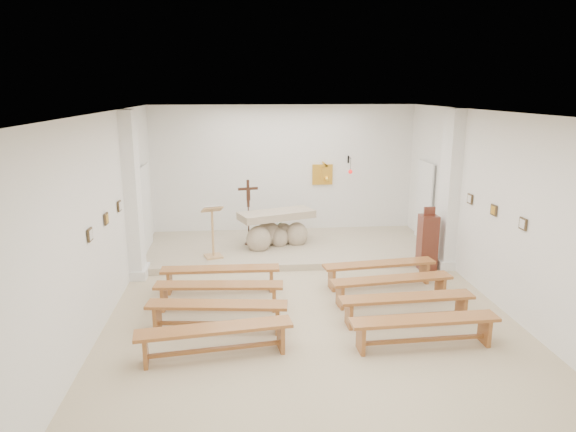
{
  "coord_description": "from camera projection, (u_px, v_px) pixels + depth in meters",
  "views": [
    {
      "loc": [
        -1.17,
        -8.58,
        3.87
      ],
      "look_at": [
        -0.2,
        1.6,
        1.35
      ],
      "focal_mm": 32.0,
      "sensor_mm": 36.0,
      "label": 1
    }
  ],
  "objects": [
    {
      "name": "bench_right_second",
      "position": [
        392.0,
        284.0,
        9.52
      ],
      "size": [
        2.33,
        0.62,
        0.49
      ],
      "rotation": [
        0.0,
        0.0,
        0.11
      ],
      "color": "#96572B",
      "rests_on": "ground"
    },
    {
      "name": "station_frame_left_front",
      "position": [
        90.0,
        235.0,
        7.83
      ],
      "size": [
        0.03,
        0.2,
        0.2
      ],
      "primitive_type": "cube",
      "color": "#42311D",
      "rests_on": "wall_left"
    },
    {
      "name": "bench_left_second",
      "position": [
        219.0,
        290.0,
        9.22
      ],
      "size": [
        2.33,
        0.57,
        0.49
      ],
      "rotation": [
        0.0,
        0.0,
        -0.09
      ],
      "color": "#96572B",
      "rests_on": "ground"
    },
    {
      "name": "bench_right_third",
      "position": [
        406.0,
        303.0,
        8.68
      ],
      "size": [
        2.32,
        0.47,
        0.49
      ],
      "rotation": [
        0.0,
        0.0,
        0.04
      ],
      "color": "#96572B",
      "rests_on": "ground"
    },
    {
      "name": "potted_plant",
      "position": [
        274.0,
        228.0,
        13.27
      ],
      "size": [
        0.54,
        0.51,
        0.48
      ],
      "primitive_type": "imported",
      "rotation": [
        0.0,
        0.0,
        0.38
      ],
      "color": "#2A5722",
      "rests_on": "sanctuary_platform"
    },
    {
      "name": "ground",
      "position": [
        307.0,
        309.0,
        9.33
      ],
      "size": [
        7.0,
        10.0,
        0.0
      ],
      "primitive_type": "cube",
      "color": "#C5B48E",
      "rests_on": "ground"
    },
    {
      "name": "ceiling",
      "position": [
        309.0,
        113.0,
        8.49
      ],
      "size": [
        7.0,
        10.0,
        0.02
      ],
      "primitive_type": "cube",
      "color": "silver",
      "rests_on": "wall_back"
    },
    {
      "name": "station_frame_right_mid",
      "position": [
        494.0,
        210.0,
        9.43
      ],
      "size": [
        0.03,
        0.2,
        0.2
      ],
      "primitive_type": "cube",
      "color": "#42311D",
      "rests_on": "wall_right"
    },
    {
      "name": "crucifix_stand",
      "position": [
        248.0,
        207.0,
        12.49
      ],
      "size": [
        0.49,
        0.21,
        1.62
      ],
      "rotation": [
        0.0,
        0.0,
        0.19
      ],
      "color": "#3A1F12",
      "rests_on": "sanctuary_platform"
    },
    {
      "name": "bench_right_fourth",
      "position": [
        424.0,
        325.0,
        7.84
      ],
      "size": [
        2.32,
        0.45,
        0.49
      ],
      "rotation": [
        0.0,
        0.0,
        0.04
      ],
      "color": "#96572B",
      "rests_on": "ground"
    },
    {
      "name": "station_frame_right_rear",
      "position": [
        470.0,
        199.0,
        10.39
      ],
      "size": [
        0.03,
        0.2,
        0.2
      ],
      "primitive_type": "cube",
      "color": "#42311D",
      "rests_on": "wall_right"
    },
    {
      "name": "donation_pedestal",
      "position": [
        427.0,
        242.0,
        11.28
      ],
      "size": [
        0.38,
        0.38,
        1.41
      ],
      "rotation": [
        0.0,
        0.0,
        -0.01
      ],
      "color": "#552118",
      "rests_on": "ground"
    },
    {
      "name": "wall_left",
      "position": [
        102.0,
        220.0,
        8.59
      ],
      "size": [
        0.02,
        10.0,
        3.5
      ],
      "primitive_type": "cube",
      "color": "white",
      "rests_on": "ground"
    },
    {
      "name": "station_frame_left_mid",
      "position": [
        106.0,
        219.0,
        8.79
      ],
      "size": [
        0.03,
        0.2,
        0.2
      ],
      "primitive_type": "cube",
      "color": "#42311D",
      "rests_on": "wall_left"
    },
    {
      "name": "bench_left_third",
      "position": [
        217.0,
        310.0,
        8.39
      ],
      "size": [
        2.33,
        0.64,
        0.49
      ],
      "rotation": [
        0.0,
        0.0,
        -0.12
      ],
      "color": "#96572B",
      "rests_on": "ground"
    },
    {
      "name": "radiator_left",
      "position": [
        141.0,
        254.0,
        11.56
      ],
      "size": [
        0.1,
        0.85,
        0.52
      ],
      "primitive_type": "cube",
      "color": "silver",
      "rests_on": "ground"
    },
    {
      "name": "bench_right_front",
      "position": [
        379.0,
        268.0,
        10.35
      ],
      "size": [
        2.33,
        0.63,
        0.49
      ],
      "rotation": [
        0.0,
        0.0,
        0.11
      ],
      "color": "#96572B",
      "rests_on": "ground"
    },
    {
      "name": "sanctuary_platform",
      "position": [
        289.0,
        247.0,
        12.69
      ],
      "size": [
        6.98,
        3.0,
        0.15
      ],
      "primitive_type": "cube",
      "color": "tan",
      "rests_on": "ground"
    },
    {
      "name": "station_frame_right_front",
      "position": [
        523.0,
        224.0,
        8.46
      ],
      "size": [
        0.03,
        0.2,
        0.2
      ],
      "primitive_type": "cube",
      "color": "#42311D",
      "rests_on": "wall_right"
    },
    {
      "name": "pilaster_right",
      "position": [
        450.0,
        190.0,
        11.15
      ],
      "size": [
        0.26,
        0.55,
        3.5
      ],
      "primitive_type": "cube",
      "color": "white",
      "rests_on": "ground"
    },
    {
      "name": "lectern",
      "position": [
        213.0,
        231.0,
        11.57
      ],
      "size": [
        0.52,
        0.48,
        1.24
      ],
      "rotation": [
        0.0,
        0.0,
        0.3
      ],
      "color": "tan",
      "rests_on": "sanctuary_platform"
    },
    {
      "name": "pilaster_left",
      "position": [
        133.0,
        196.0,
        10.53
      ],
      "size": [
        0.26,
        0.55,
        3.5
      ],
      "primitive_type": "cube",
      "color": "white",
      "rests_on": "ground"
    },
    {
      "name": "bench_left_fourth",
      "position": [
        215.0,
        335.0,
        7.55
      ],
      "size": [
        2.33,
        0.66,
        0.49
      ],
      "rotation": [
        0.0,
        0.0,
        0.13
      ],
      "color": "#96572B",
      "rests_on": "ground"
    },
    {
      "name": "wall_back",
      "position": [
        284.0,
        171.0,
        13.73
      ],
      "size": [
        7.0,
        0.02,
        3.5
      ],
      "primitive_type": "cube",
      "color": "white",
      "rests_on": "ground"
    },
    {
      "name": "bench_left_front",
      "position": [
        221.0,
        274.0,
        10.06
      ],
      "size": [
        2.31,
        0.42,
        0.49
      ],
      "rotation": [
        0.0,
        0.0,
        -0.02
      ],
      "color": "#96572B",
      "rests_on": "ground"
    },
    {
      "name": "sanctuary_lamp",
      "position": [
        350.0,
        170.0,
        13.61
      ],
      "size": [
        0.11,
        0.36,
        0.44
      ],
      "color": "black",
      "rests_on": "wall_back"
    },
    {
      "name": "gold_wall_relief",
      "position": [
        322.0,
        175.0,
        13.82
      ],
      "size": [
        0.55,
        0.04,
        0.55
      ],
      "primitive_type": "cube",
      "color": "gold",
      "rests_on": "wall_back"
    },
    {
      "name": "radiator_right",
      "position": [
        436.0,
        246.0,
        12.19
      ],
      "size": [
        0.1,
        0.85,
        0.52
      ],
      "primitive_type": "cube",
      "color": "silver",
      "rests_on": "ground"
    },
    {
      "name": "station_frame_left_rear",
      "position": [
        119.0,
        206.0,
        9.76
      ],
      "size": [
        0.03,
        0.2,
        0.2
      ],
      "primitive_type": "cube",
      "color": "#42311D",
      "rests_on": "wall_left"
    },
    {
      "name": "wall_right",
      "position": [
        500.0,
        211.0,
        9.23
      ],
      "size": [
        0.02,
        10.0,
        3.5
      ],
      "primitive_type": "cube",
      "color": "white",
      "rests_on": "ground"
    },
    {
      "name": "altar",
      "position": [
        276.0,
        231.0,
        12.55
      ],
      "size": [
        1.95,
        1.3,
        0.94
      ],
      "rotation": [
        0.0,
        0.0,
        0.36
      ],
      "color": "tan",
      "rests_on": "sanctuary_platform"
    }
  ]
}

